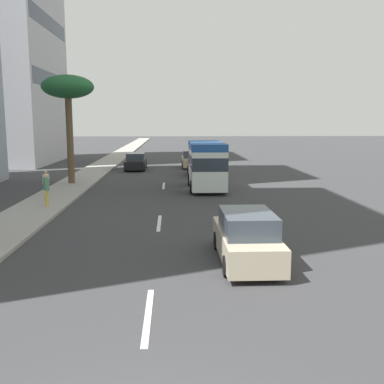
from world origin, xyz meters
TOP-DOWN VIEW (x-y plane):
  - ground_plane at (31.50, 0.00)m, footprint 198.00×198.00m
  - sidewalk_right at (31.50, 6.44)m, footprint 162.00×2.81m
  - lane_stripe_near at (5.06, 0.00)m, footprint 3.20×0.16m
  - lane_stripe_mid at (14.81, 0.00)m, footprint 3.20×0.16m
  - lane_stripe_far at (26.62, 0.00)m, footprint 3.20×0.16m
  - car_lead at (37.54, 2.83)m, footprint 4.75×1.87m
  - car_second at (32.71, -2.85)m, footprint 4.02×1.80m
  - car_third at (9.05, -3.02)m, footprint 4.65×1.83m
  - car_fourth at (38.93, -2.52)m, footprint 4.29×1.83m
  - minibus_fifth at (24.95, -2.93)m, footprint 6.21×2.35m
  - pedestrian_mid_block at (21.28, 6.81)m, footprint 0.39×0.36m
  - pedestrian_by_tree at (18.45, 6.00)m, footprint 0.39×0.36m
  - palm_tree at (27.42, 6.68)m, footprint 3.64×3.64m

SIDE VIEW (x-z plane):
  - ground_plane at x=31.50m, z-range 0.00..0.00m
  - lane_stripe_near at x=5.06m, z-range 0.00..0.01m
  - lane_stripe_mid at x=14.81m, z-range 0.00..0.01m
  - lane_stripe_far at x=26.62m, z-range 0.00..0.01m
  - sidewalk_right at x=31.50m, z-range 0.00..0.15m
  - car_lead at x=37.54m, z-range -0.04..1.53m
  - car_second at x=32.71m, z-range -0.05..1.62m
  - car_third at x=9.05m, z-range -0.05..1.66m
  - car_fourth at x=38.93m, z-range -0.05..1.67m
  - pedestrian_mid_block at x=21.28m, z-range 0.22..1.81m
  - pedestrian_by_tree at x=18.45m, z-range 0.24..1.96m
  - minibus_fifth at x=24.95m, z-range 0.15..3.32m
  - palm_tree at x=27.42m, z-range 2.93..10.57m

